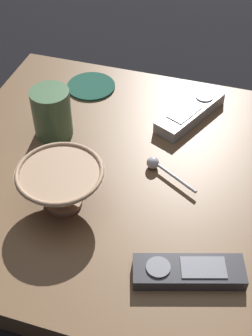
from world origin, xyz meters
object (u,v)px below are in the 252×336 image
at_px(tv_remote_far, 188,272).
at_px(drink_coaster, 91,86).
at_px(coffee_mug, 52,113).
at_px(cereal_bowl, 61,185).
at_px(teaspoon, 158,166).
at_px(tv_remote_near, 190,112).

height_order(tv_remote_far, drink_coaster, tv_remote_far).
xyz_separation_m(coffee_mug, tv_remote_far, (0.32, -0.25, -0.04)).
bearing_deg(cereal_bowl, teaspoon, 42.19).
relative_size(tv_remote_far, drink_coaster, 1.61).
height_order(cereal_bowl, drink_coaster, cereal_bowl).
xyz_separation_m(tv_remote_far, drink_coaster, (-0.30, 0.41, -0.01)).
bearing_deg(drink_coaster, coffee_mug, -95.27).
bearing_deg(tv_remote_far, tv_remote_near, 100.98).
xyz_separation_m(cereal_bowl, tv_remote_near, (0.16, 0.29, -0.03)).
relative_size(teaspoon, tv_remote_near, 0.57).
bearing_deg(coffee_mug, tv_remote_far, -37.53).
relative_size(cereal_bowl, coffee_mug, 1.47).
height_order(coffee_mug, tv_remote_far, coffee_mug).
xyz_separation_m(teaspoon, tv_remote_near, (0.03, 0.17, 0.00)).
xyz_separation_m(cereal_bowl, drink_coaster, (-0.07, 0.33, -0.04)).
bearing_deg(teaspoon, tv_remote_near, 81.39).
distance_m(coffee_mug, drink_coaster, 0.18).
bearing_deg(tv_remote_far, coffee_mug, 142.47).
distance_m(teaspoon, drink_coaster, 0.30).
bearing_deg(teaspoon, coffee_mug, 168.87).
bearing_deg(drink_coaster, teaspoon, -45.89).
height_order(cereal_bowl, tv_remote_far, cereal_bowl).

